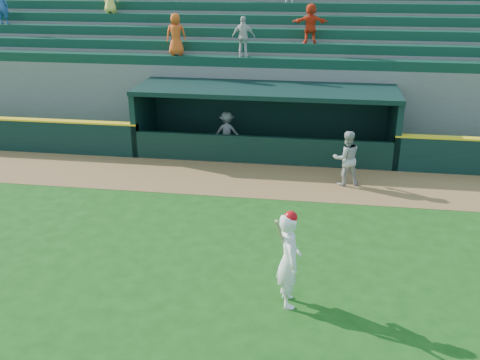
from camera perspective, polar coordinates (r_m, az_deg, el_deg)
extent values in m
plane|color=#164711|center=(13.09, -1.07, -7.87)|extent=(120.00, 120.00, 0.00)
cube|color=brown|center=(17.47, 1.63, 0.02)|extent=(40.00, 3.00, 0.01)
imported|color=#ABABA6|center=(17.13, 11.27, 2.29)|extent=(1.01, 0.88, 1.78)
imported|color=#969792|center=(20.04, -1.41, 5.16)|extent=(1.01, 0.63, 1.51)
cube|color=#60605B|center=(20.08, 2.63, 2.98)|extent=(9.00, 2.60, 0.04)
cube|color=black|center=(20.71, -10.15, 6.52)|extent=(0.20, 2.60, 2.30)
cube|color=black|center=(19.83, 16.08, 5.32)|extent=(0.20, 2.60, 2.30)
cube|color=black|center=(21.00, 3.08, 7.03)|extent=(9.40, 0.20, 2.30)
cube|color=black|center=(19.45, 2.75, 9.58)|extent=(9.40, 2.80, 0.16)
cube|color=black|center=(18.78, 2.25, 3.19)|extent=(9.00, 0.16, 1.00)
cube|color=brown|center=(20.77, 2.89, 4.28)|extent=(8.40, 0.45, 0.10)
cube|color=slate|center=(21.43, 3.24, 8.17)|extent=(34.00, 0.85, 2.91)
cube|color=#0F3828|center=(20.99, 3.30, 12.44)|extent=(34.00, 0.60, 0.36)
cube|color=slate|center=(22.20, 3.47, 9.24)|extent=(34.00, 0.85, 3.36)
cube|color=#0F3828|center=(21.76, 3.55, 13.96)|extent=(34.00, 0.60, 0.36)
cube|color=slate|center=(22.98, 3.69, 10.24)|extent=(34.00, 0.85, 3.81)
cube|color=#0F3828|center=(22.54, 3.79, 15.38)|extent=(34.00, 0.60, 0.36)
cube|color=slate|center=(23.77, 3.89, 11.17)|extent=(34.00, 0.85, 4.26)
cube|color=#0F3828|center=(23.34, 4.01, 16.70)|extent=(34.00, 0.60, 0.36)
cube|color=slate|center=(24.57, 4.08, 12.04)|extent=(34.00, 0.85, 4.71)
cube|color=#0F3828|center=(24.15, 4.22, 17.93)|extent=(34.00, 0.60, 0.36)
cube|color=slate|center=(25.37, 4.26, 12.86)|extent=(34.00, 0.85, 5.16)
cube|color=slate|center=(26.17, 4.44, 13.63)|extent=(34.00, 0.85, 5.61)
cube|color=slate|center=(26.74, 4.54, 13.80)|extent=(34.50, 0.30, 5.61)
imported|color=#EB541A|center=(21.54, -6.85, 15.17)|extent=(0.84, 0.61, 1.58)
imported|color=beige|center=(21.00, 0.38, 15.04)|extent=(0.89, 0.40, 1.50)
imported|color=#295197|center=(26.31, -24.06, 16.61)|extent=(0.58, 0.40, 1.51)
imported|color=red|center=(21.59, 7.53, 16.23)|extent=(1.43, 0.64, 1.49)
imported|color=white|center=(10.87, 5.24, -8.49)|extent=(0.65, 0.83, 2.02)
sphere|color=red|center=(10.43, 5.42, -4.01)|extent=(0.27, 0.27, 0.27)
cylinder|color=tan|center=(10.35, 4.30, -5.62)|extent=(0.21, 0.51, 0.76)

